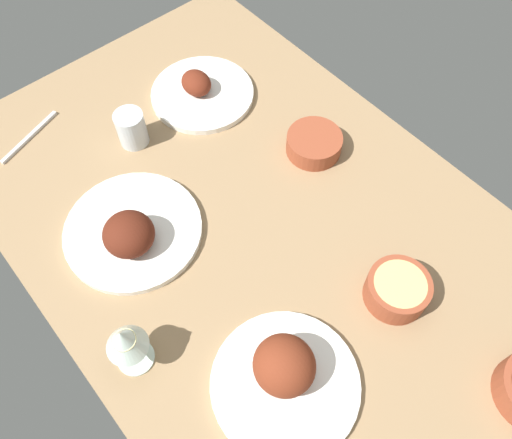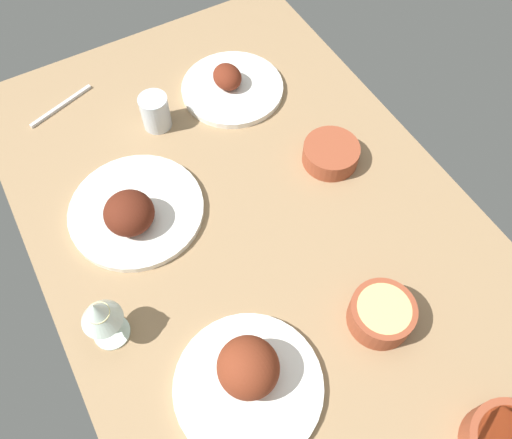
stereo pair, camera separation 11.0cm
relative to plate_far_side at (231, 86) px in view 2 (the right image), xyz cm
name	(u,v)px [view 2 (the right image)]	position (x,y,z in cm)	size (l,w,h in cm)	color
dining_table	(256,229)	(37.78, -14.20, -3.56)	(140.00, 90.00, 4.00)	#937551
plate_far_side	(231,86)	(0.00, 0.00, 0.00)	(25.83, 25.83, 6.94)	white
plate_center_main	(248,377)	(66.20, -31.86, 1.90)	(27.20, 27.20, 10.94)	white
plate_near_viewer	(134,211)	(23.40, -36.10, 1.00)	(29.35, 29.35, 9.28)	white
bowl_pasta	(381,314)	(68.25, -4.17, 1.71)	(12.42, 12.42, 6.04)	brown
bowl_onions	(331,153)	(31.06, 9.37, 1.00)	(12.93, 12.93, 4.66)	brown
wine_glass	(99,314)	(45.26, -50.11, 8.37)	(7.60, 7.60, 14.00)	silver
water_tumbler	(155,112)	(1.24, -20.99, 2.80)	(6.89, 6.89, 8.72)	silver
fork_loose	(61,106)	(-15.91, -39.72, -1.16)	(18.22, 0.90, 0.80)	silver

